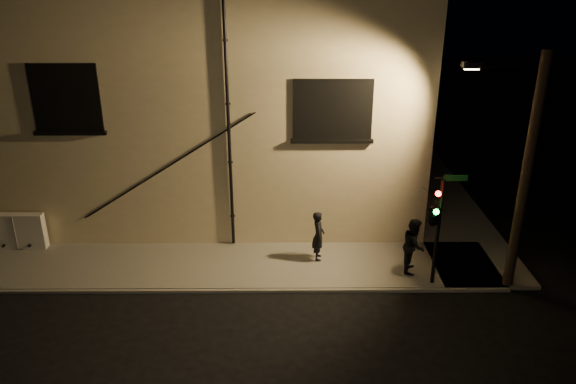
{
  "coord_description": "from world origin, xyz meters",
  "views": [
    {
      "loc": [
        0.01,
        -14.87,
        9.53
      ],
      "look_at": [
        0.14,
        1.8,
        2.58
      ],
      "focal_mm": 35.0,
      "sensor_mm": 36.0,
      "label": 1
    }
  ],
  "objects_px": {
    "pedestrian_b": "(414,245)",
    "traffic_signal": "(434,214)",
    "pedestrian_a": "(318,236)",
    "utility_cabinet": "(17,231)",
    "streetlamp_pole": "(523,170)"
  },
  "relations": [
    {
      "from": "utility_cabinet",
      "to": "traffic_signal",
      "type": "xyz_separation_m",
      "value": [
        13.77,
        -2.51,
        1.79
      ]
    },
    {
      "from": "utility_cabinet",
      "to": "traffic_signal",
      "type": "relative_size",
      "value": 0.54
    },
    {
      "from": "utility_cabinet",
      "to": "pedestrian_a",
      "type": "xyz_separation_m",
      "value": [
        10.46,
        -0.86,
        0.22
      ]
    },
    {
      "from": "pedestrian_a",
      "to": "streetlamp_pole",
      "type": "distance_m",
      "value": 6.64
    },
    {
      "from": "pedestrian_a",
      "to": "pedestrian_b",
      "type": "height_order",
      "value": "pedestrian_b"
    },
    {
      "from": "traffic_signal",
      "to": "pedestrian_a",
      "type": "bearing_deg",
      "value": 153.44
    },
    {
      "from": "pedestrian_a",
      "to": "streetlamp_pole",
      "type": "xyz_separation_m",
      "value": [
        5.76,
        -1.58,
        2.9
      ]
    },
    {
      "from": "pedestrian_b",
      "to": "traffic_signal",
      "type": "xyz_separation_m",
      "value": [
        0.29,
        -0.86,
        1.52
      ]
    },
    {
      "from": "pedestrian_a",
      "to": "traffic_signal",
      "type": "height_order",
      "value": "traffic_signal"
    },
    {
      "from": "pedestrian_b",
      "to": "traffic_signal",
      "type": "bearing_deg",
      "value": -146.55
    },
    {
      "from": "utility_cabinet",
      "to": "streetlamp_pole",
      "type": "relative_size",
      "value": 0.27
    },
    {
      "from": "streetlamp_pole",
      "to": "utility_cabinet",
      "type": "bearing_deg",
      "value": 171.43
    },
    {
      "from": "pedestrian_a",
      "to": "traffic_signal",
      "type": "relative_size",
      "value": 0.48
    },
    {
      "from": "traffic_signal",
      "to": "streetlamp_pole",
      "type": "relative_size",
      "value": 0.49
    },
    {
      "from": "pedestrian_a",
      "to": "traffic_signal",
      "type": "xyz_separation_m",
      "value": [
        3.3,
        -1.65,
        1.57
      ]
    }
  ]
}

